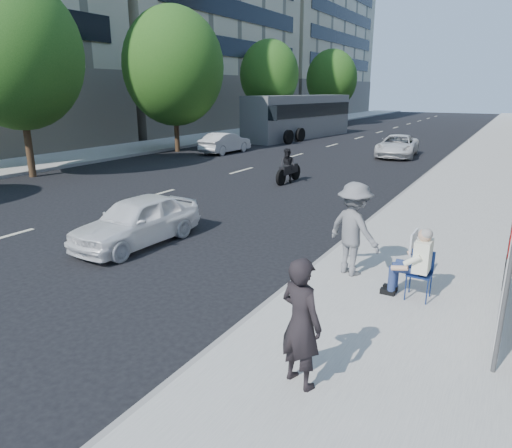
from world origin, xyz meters
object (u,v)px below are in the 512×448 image
Objects in this scene: white_sedan_mid at (225,143)px; bus at (300,117)px; white_sedan_far at (397,146)px; pedestrian_woman at (301,323)px; white_sedan_near at (137,220)px; motorcycle at (288,167)px; protest_banner at (510,249)px; seated_protester at (415,259)px; jogger at (354,229)px.

white_sedan_mid is 0.30× the size of bus.
pedestrian_woman is at bearing -85.24° from white_sedan_far.
white_sedan_near is 1.74× the size of motorcycle.
motorcycle is 18.69m from bus.
white_sedan_far is (-6.25, 19.38, -0.79)m from protest_banner.
seated_protester is at bearing -81.53° from white_sedan_far.
bus is (0.02, 10.65, 1.02)m from white_sedan_mid.
jogger is (-1.29, 0.50, 0.21)m from seated_protester.
seated_protester is 6.66m from white_sedan_near.
bus is at bearing -87.45° from white_sedan_mid.
white_sedan_far is at bearing -54.62° from jogger.
pedestrian_woman reaches higher than white_sedan_far.
protest_banner is at bearing -12.57° from seated_protester.
jogger is 28.71m from bus.
protest_banner reaches higher than white_sedan_near.
white_sedan_far is at bearing 107.89° from protest_banner.
pedestrian_woman is 0.38× the size of white_sedan_far.
jogger is 5.41m from white_sedan_near.
white_sedan_near is 0.29× the size of bus.
jogger is 10.15m from motorcycle.
protest_banner is 12.47m from motorcycle.
white_sedan_mid is at bearing -34.69° from pedestrian_woman.
protest_banner is 0.69× the size of white_sedan_far.
pedestrian_woman is 0.48× the size of white_sedan_near.
motorcycle is at bearing -31.97° from jogger.
motorcycle is 0.17× the size of bus.
motorcycle is (-8.30, 9.28, -0.76)m from protest_banner.
white_sedan_near is at bearing 29.51° from jogger.
jogger is 1.11× the size of pedestrian_woman.
jogger is at bearing 163.12° from protest_banner.
motorcycle is at bearing -59.07° from bus.
protest_banner is at bearing -105.78° from pedestrian_woman.
seated_protester is 0.77× the size of pedestrian_woman.
protest_banner is 0.82× the size of white_sedan_mid.
white_sedan_near is at bearing -101.23° from white_sedan_far.
white_sedan_far is at bearing -156.43° from white_sedan_mid.
white_sedan_mid is (-13.63, 18.74, -0.38)m from pedestrian_woman.
motorcycle is (-6.20, 12.26, -0.36)m from pedestrian_woman.
white_sedan_far is (-4.16, 22.37, -0.38)m from pedestrian_woman.
white_sedan_far is (1.81, 19.03, 0.01)m from white_sedan_near.
jogger is 0.50× the size of white_sedan_mid.
bus reaches higher than seated_protester.
motorcycle is at bearing 131.81° from protest_banner.
jogger is 0.42× the size of white_sedan_far.
jogger is 18.90m from white_sedan_far.
seated_protester is 1.40m from jogger.
white_sedan_near is 0.80× the size of white_sedan_far.
white_sedan_near is at bearing 177.50° from protest_banner.
motorcycle is (7.43, -6.48, 0.02)m from white_sedan_mid.
bus is at bearing -38.51° from jogger.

